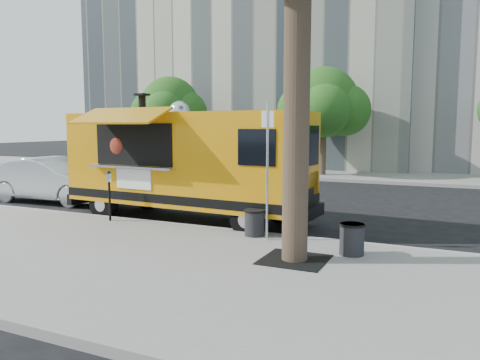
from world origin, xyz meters
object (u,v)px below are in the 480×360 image
at_px(far_tree_b, 323,103).
at_px(sedan, 53,180).
at_px(far_tree_a, 170,107).
at_px(parking_meter, 109,190).
at_px(food_truck, 186,161).
at_px(trash_bin_left, 352,238).
at_px(trash_bin_right, 255,222).
at_px(sign_post, 267,163).

relative_size(far_tree_b, sedan, 1.16).
xyz_separation_m(far_tree_a, parking_meter, (7.00, -13.65, -2.79)).
bearing_deg(far_tree_a, far_tree_b, 2.54).
height_order(food_truck, sedan, food_truck).
height_order(far_tree_b, parking_meter, far_tree_b).
distance_m(parking_meter, food_truck, 2.22).
xyz_separation_m(far_tree_b, trash_bin_left, (4.50, -14.68, -3.35)).
bearing_deg(far_tree_a, trash_bin_right, -50.65).
distance_m(sign_post, parking_meter, 4.64).
height_order(parking_meter, sedan, sedan).
distance_m(far_tree_a, parking_meter, 15.59).
bearing_deg(far_tree_b, sign_post, -79.85).
relative_size(far_tree_a, trash_bin_left, 8.66).
bearing_deg(sign_post, parking_meter, 177.48).
bearing_deg(parking_meter, far_tree_b, 81.90).
relative_size(far_tree_b, parking_meter, 4.12).
xyz_separation_m(far_tree_b, parking_meter, (-2.00, -14.05, -2.85)).
bearing_deg(trash_bin_right, far_tree_a, 129.35).
bearing_deg(sign_post, food_truck, 150.91).
bearing_deg(food_truck, parking_meter, -130.54).
xyz_separation_m(trash_bin_left, trash_bin_right, (-2.35, 0.68, -0.01)).
relative_size(far_tree_a, trash_bin_right, 8.92).
xyz_separation_m(parking_meter, sedan, (-4.44, 2.31, -0.20)).
relative_size(sedan, trash_bin_right, 7.90).
xyz_separation_m(far_tree_b, sedan, (-6.44, -11.74, -3.05)).
bearing_deg(parking_meter, sedan, 152.51).
bearing_deg(trash_bin_right, parking_meter, -179.31).
bearing_deg(trash_bin_left, parking_meter, 174.45).
bearing_deg(food_truck, sedan, 175.60).
relative_size(sign_post, trash_bin_left, 4.85).
height_order(far_tree_a, far_tree_b, far_tree_b).
height_order(food_truck, trash_bin_right, food_truck).
distance_m(sedan, trash_bin_right, 8.89).
bearing_deg(far_tree_b, far_tree_a, -177.46).
bearing_deg(trash_bin_left, food_truck, 156.89).
xyz_separation_m(far_tree_a, far_tree_b, (9.00, 0.40, 0.06)).
height_order(sign_post, sedan, sign_post).
distance_m(sign_post, food_truck, 3.54).
bearing_deg(parking_meter, food_truck, 46.24).
bearing_deg(sedan, food_truck, -99.94).
relative_size(sign_post, food_truck, 0.41).
bearing_deg(sedan, far_tree_a, 10.41).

